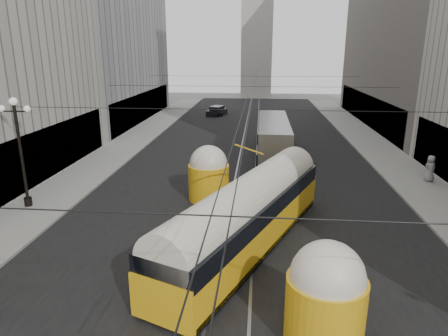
# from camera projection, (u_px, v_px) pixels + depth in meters

# --- Properties ---
(road) EXTENTS (20.00, 85.00, 0.02)m
(road) POSITION_uv_depth(u_px,v_px,m) (249.00, 153.00, 36.46)
(road) COLOR black
(road) RESTS_ON ground
(sidewalk_left) EXTENTS (4.00, 72.00, 0.15)m
(sidewalk_left) POSITION_uv_depth(u_px,v_px,m) (132.00, 141.00, 40.82)
(sidewalk_left) COLOR gray
(sidewalk_left) RESTS_ON ground
(sidewalk_right) EXTENTS (4.00, 72.00, 0.15)m
(sidewalk_right) POSITION_uv_depth(u_px,v_px,m) (373.00, 146.00, 38.76)
(sidewalk_right) COLOR gray
(sidewalk_right) RESTS_ON ground
(rail_left) EXTENTS (0.12, 85.00, 0.04)m
(rail_left) POSITION_uv_depth(u_px,v_px,m) (240.00, 152.00, 36.53)
(rail_left) COLOR gray
(rail_left) RESTS_ON ground
(rail_right) EXTENTS (0.12, 85.00, 0.04)m
(rail_right) POSITION_uv_depth(u_px,v_px,m) (257.00, 153.00, 36.40)
(rail_right) COLOR gray
(rail_right) RESTS_ON ground
(building_left_far) EXTENTS (12.60, 28.60, 28.60)m
(building_left_far) POSITION_uv_depth(u_px,v_px,m) (91.00, 5.00, 48.92)
(building_left_far) COLOR #999999
(building_left_far) RESTS_ON ground
(distant_tower) EXTENTS (6.00, 6.00, 31.36)m
(distant_tower) POSITION_uv_depth(u_px,v_px,m) (257.00, 18.00, 77.57)
(distant_tower) COLOR #B2AFA8
(distant_tower) RESTS_ON ground
(lamppost_left_mid) EXTENTS (1.86, 0.44, 6.37)m
(lamppost_left_mid) POSITION_uv_depth(u_px,v_px,m) (20.00, 147.00, 22.64)
(lamppost_left_mid) COLOR black
(lamppost_left_mid) RESTS_ON sidewalk_left
(catenary) EXTENTS (25.00, 72.00, 0.23)m
(catenary) POSITION_uv_depth(u_px,v_px,m) (251.00, 88.00, 33.82)
(catenary) COLOR black
(catenary) RESTS_ON ground
(streetcar) EXTENTS (7.79, 14.84, 3.49)m
(streetcar) POSITION_uv_depth(u_px,v_px,m) (248.00, 213.00, 18.55)
(streetcar) COLOR #EBAD14
(streetcar) RESTS_ON ground
(city_bus) EXTENTS (2.86, 12.30, 3.13)m
(city_bus) POSITION_uv_depth(u_px,v_px,m) (273.00, 136.00, 35.10)
(city_bus) COLOR #97999C
(city_bus) RESTS_ON ground
(sedan_white_far) EXTENTS (2.40, 4.43, 1.33)m
(sedan_white_far) POSITION_uv_depth(u_px,v_px,m) (276.00, 127.00, 45.30)
(sedan_white_far) COLOR silver
(sedan_white_far) RESTS_ON ground
(sedan_dark_far) EXTENTS (2.78, 4.41, 1.29)m
(sedan_dark_far) POSITION_uv_depth(u_px,v_px,m) (217.00, 111.00, 57.36)
(sedan_dark_far) COLOR black
(sedan_dark_far) RESTS_ON ground
(pedestrian_sidewalk_right) EXTENTS (1.06, 0.87, 1.87)m
(pedestrian_sidewalk_right) POSITION_uv_depth(u_px,v_px,m) (430.00, 168.00, 27.78)
(pedestrian_sidewalk_right) COLOR gray
(pedestrian_sidewalk_right) RESTS_ON sidewalk_right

